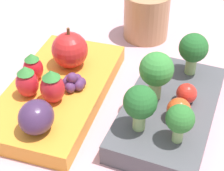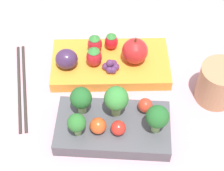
{
  "view_description": "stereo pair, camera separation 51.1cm",
  "coord_description": "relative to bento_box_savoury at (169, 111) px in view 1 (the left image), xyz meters",
  "views": [
    {
      "loc": [
        0.33,
        0.13,
        0.32
      ],
      "look_at": [
        -0.01,
        -0.0,
        0.04
      ],
      "focal_mm": 60.0,
      "sensor_mm": 36.0,
      "label": 1
    },
    {
      "loc": [
        -0.03,
        0.41,
        0.56
      ],
      "look_at": [
        -0.01,
        -0.0,
        0.04
      ],
      "focal_mm": 60.0,
      "sensor_mm": 36.0,
      "label": 2
    }
  ],
  "objects": [
    {
      "name": "cherry_tomato_0",
      "position": [
        0.02,
        0.01,
        0.03
      ],
      "size": [
        0.03,
        0.03,
        0.03
      ],
      "color": "#DB4C1E",
      "rests_on": "bento_box_savoury"
    },
    {
      "name": "grape_cluster",
      "position": [
        0.01,
        -0.12,
        0.02
      ],
      "size": [
        0.03,
        0.03,
        0.02
      ],
      "color": "#562D5B",
      "rests_on": "bento_box_fruit"
    },
    {
      "name": "broccoli_floret_2",
      "position": [
        -0.07,
        0.01,
        0.05
      ],
      "size": [
        0.04,
        0.04,
        0.06
      ],
      "color": "#93B770",
      "rests_on": "bento_box_savoury"
    },
    {
      "name": "bento_box_savoury",
      "position": [
        0.0,
        0.0,
        0.0
      ],
      "size": [
        0.19,
        0.11,
        0.03
      ],
      "color": "#4C4C51",
      "rests_on": "ground_plane"
    },
    {
      "name": "strawberry_1",
      "position": [
        0.04,
        -0.14,
        0.03
      ],
      "size": [
        0.03,
        0.03,
        0.05
      ],
      "color": "red",
      "rests_on": "bento_box_fruit"
    },
    {
      "name": "strawberry_2",
      "position": [
        0.04,
        -0.17,
        0.03
      ],
      "size": [
        0.03,
        0.03,
        0.04
      ],
      "color": "red",
      "rests_on": "bento_box_fruit"
    },
    {
      "name": "broccoli_floret_3",
      "position": [
        0.05,
        -0.02,
        0.05
      ],
      "size": [
        0.04,
        0.04,
        0.06
      ],
      "color": "#93B770",
      "rests_on": "bento_box_savoury"
    },
    {
      "name": "broccoli_floret_0",
      "position": [
        0.06,
        0.02,
        0.04
      ],
      "size": [
        0.03,
        0.03,
        0.05
      ],
      "color": "#93B770",
      "rests_on": "bento_box_savoury"
    },
    {
      "name": "drinking_cup",
      "position": [
        -0.18,
        -0.09,
        0.02
      ],
      "size": [
        0.07,
        0.07,
        0.07
      ],
      "color": "tan",
      "rests_on": "ground_plane"
    },
    {
      "name": "broccoli_floret_1",
      "position": [
        -0.0,
        -0.02,
        0.05
      ],
      "size": [
        0.04,
        0.04,
        0.06
      ],
      "color": "#93B770",
      "rests_on": "bento_box_savoury"
    },
    {
      "name": "strawberry_0",
      "position": [
        0.01,
        -0.18,
        0.03
      ],
      "size": [
        0.03,
        0.03,
        0.04
      ],
      "color": "red",
      "rests_on": "bento_box_fruit"
    },
    {
      "name": "apple",
      "position": [
        -0.03,
        -0.15,
        0.03
      ],
      "size": [
        0.05,
        0.05,
        0.06
      ],
      "color": "red",
      "rests_on": "bento_box_fruit"
    },
    {
      "name": "ground_plane",
      "position": [
        0.01,
        -0.07,
        -0.01
      ],
      "size": [
        4.0,
        4.0,
        0.0
      ],
      "primitive_type": "plane",
      "color": "#C6939E"
    },
    {
      "name": "bento_box_fruit",
      "position": [
        0.01,
        -0.15,
        -0.0
      ],
      "size": [
        0.23,
        0.13,
        0.02
      ],
      "color": "orange",
      "rests_on": "ground_plane"
    },
    {
      "name": "cherry_tomato_2",
      "position": [
        -0.01,
        0.02,
        0.03
      ],
      "size": [
        0.02,
        0.02,
        0.02
      ],
      "color": "red",
      "rests_on": "bento_box_savoury"
    },
    {
      "name": "plum",
      "position": [
        0.09,
        -0.13,
        0.03
      ],
      "size": [
        0.04,
        0.04,
        0.04
      ],
      "color": "#42284C",
      "rests_on": "bento_box_fruit"
    },
    {
      "name": "cherry_tomato_1",
      "position": [
        -0.05,
        -0.03,
        0.03
      ],
      "size": [
        0.03,
        0.03,
        0.03
      ],
      "color": "red",
      "rests_on": "bento_box_savoury"
    }
  ]
}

